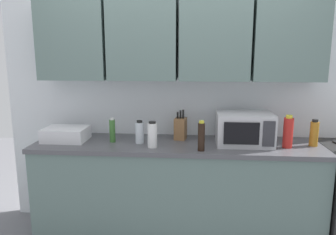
# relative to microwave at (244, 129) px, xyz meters

# --- Properties ---
(wall_back_with_cabinets) EXTENTS (3.41, 0.38, 2.60)m
(wall_back_with_cabinets) POSITION_rel_microwave_xyz_m (-0.59, 0.22, 0.54)
(wall_back_with_cabinets) COLOR white
(wall_back_with_cabinets) RESTS_ON ground_plane
(counter_run) EXTENTS (2.54, 0.63, 0.90)m
(counter_run) POSITION_rel_microwave_xyz_m (-0.59, -0.01, -0.59)
(counter_run) COLOR slate
(counter_run) RESTS_ON ground_plane
(microwave) EXTENTS (0.48, 0.37, 0.28)m
(microwave) POSITION_rel_microwave_xyz_m (0.00, 0.00, 0.00)
(microwave) COLOR #B7B7BC
(microwave) RESTS_ON counter_run
(dish_rack) EXTENTS (0.38, 0.30, 0.12)m
(dish_rack) POSITION_rel_microwave_xyz_m (-1.60, -0.01, -0.08)
(dish_rack) COLOR silver
(dish_rack) RESTS_ON counter_run
(knife_block) EXTENTS (0.12, 0.14, 0.28)m
(knife_block) POSITION_rel_microwave_xyz_m (-0.56, 0.12, -0.04)
(knife_block) COLOR brown
(knife_block) RESTS_ON counter_run
(bottle_red_sauce) EXTENTS (0.08, 0.08, 0.28)m
(bottle_red_sauce) POSITION_rel_microwave_xyz_m (0.35, -0.08, -0.01)
(bottle_red_sauce) COLOR red
(bottle_red_sauce) RESTS_ON counter_run
(bottle_green_oil) EXTENTS (0.05, 0.05, 0.22)m
(bottle_green_oil) POSITION_rel_microwave_xyz_m (-1.17, -0.03, -0.03)
(bottle_green_oil) COLOR #386B2D
(bottle_green_oil) RESTS_ON counter_run
(bottle_clear_tall) EXTENTS (0.08, 0.08, 0.21)m
(bottle_clear_tall) POSITION_rel_microwave_xyz_m (-0.92, -0.05, -0.04)
(bottle_clear_tall) COLOR silver
(bottle_clear_tall) RESTS_ON counter_run
(bottle_amber_vinegar) EXTENTS (0.07, 0.07, 0.23)m
(bottle_amber_vinegar) POSITION_rel_microwave_xyz_m (0.59, -0.01, -0.03)
(bottle_amber_vinegar) COLOR #AD701E
(bottle_amber_vinegar) RESTS_ON counter_run
(bottle_soy_dark) EXTENTS (0.06, 0.06, 0.25)m
(bottle_soy_dark) POSITION_rel_microwave_xyz_m (-0.38, -0.23, -0.02)
(bottle_soy_dark) COLOR black
(bottle_soy_dark) RESTS_ON counter_run
(bottle_white_jar) EXTENTS (0.08, 0.08, 0.22)m
(bottle_white_jar) POSITION_rel_microwave_xyz_m (-0.79, -0.17, -0.03)
(bottle_white_jar) COLOR white
(bottle_white_jar) RESTS_ON counter_run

